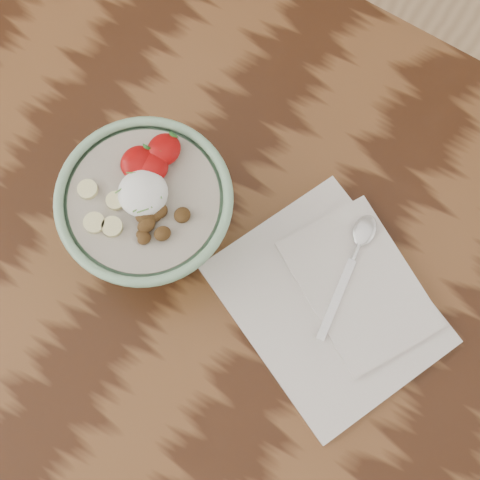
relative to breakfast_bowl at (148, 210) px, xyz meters
The scene contains 4 objects.
table 16.65cm from the breakfast_bowl, 10.43° to the left, with size 160.00×90.00×75.00cm.
breakfast_bowl is the anchor object (origin of this frame).
napkin 26.22cm from the breakfast_bowl, ahead, with size 33.51×30.72×1.67cm.
spoon 27.11cm from the breakfast_bowl, 24.96° to the left, with size 4.57×17.77×0.93cm.
Camera 1 is at (20.88, -16.19, 160.06)cm, focal length 50.00 mm.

